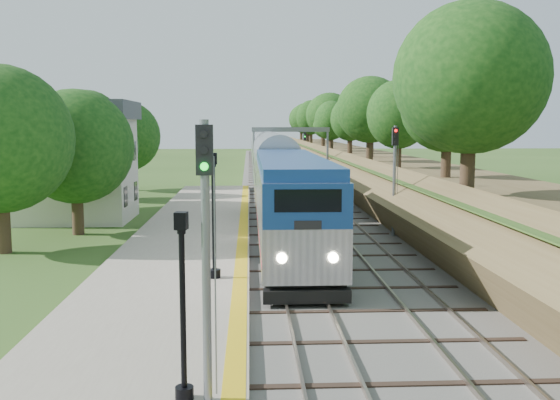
{
  "coord_description": "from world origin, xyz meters",
  "views": [
    {
      "loc": [
        -1.96,
        -12.3,
        6.37
      ],
      "look_at": [
        -0.5,
        17.51,
        2.8
      ],
      "focal_mm": 40.0,
      "sensor_mm": 36.0,
      "label": 1
    }
  ],
  "objects_px": {
    "train": "(263,153)",
    "signal_farside": "(395,169)",
    "lamppost_mid": "(183,317)",
    "signal_gantry": "(290,140)",
    "signal_platform": "(206,231)",
    "station_building": "(69,160)",
    "lamppost_far": "(214,223)"
  },
  "relations": [
    {
      "from": "station_building",
      "to": "signal_platform",
      "type": "bearing_deg",
      "value": -69.19
    },
    {
      "from": "train",
      "to": "signal_farside",
      "type": "distance_m",
      "value": 58.7
    },
    {
      "from": "signal_gantry",
      "to": "train",
      "type": "relative_size",
      "value": 0.06
    },
    {
      "from": "lamppost_mid",
      "to": "lamppost_far",
      "type": "xyz_separation_m",
      "value": [
        0.05,
        11.05,
        0.35
      ]
    },
    {
      "from": "station_building",
      "to": "lamppost_mid",
      "type": "distance_m",
      "value": 31.01
    },
    {
      "from": "train",
      "to": "lamppost_mid",
      "type": "xyz_separation_m",
      "value": [
        -3.42,
        -79.81,
        -0.1
      ]
    },
    {
      "from": "station_building",
      "to": "lamppost_mid",
      "type": "height_order",
      "value": "station_building"
    },
    {
      "from": "signal_gantry",
      "to": "station_building",
      "type": "bearing_deg",
      "value": -123.38
    },
    {
      "from": "train",
      "to": "signal_farside",
      "type": "relative_size",
      "value": 23.46
    },
    {
      "from": "signal_platform",
      "to": "lamppost_far",
      "type": "bearing_deg",
      "value": 92.44
    },
    {
      "from": "signal_gantry",
      "to": "train",
      "type": "height_order",
      "value": "signal_gantry"
    },
    {
      "from": "train",
      "to": "signal_farside",
      "type": "xyz_separation_m",
      "value": [
        6.2,
        -58.35,
        1.6
      ]
    },
    {
      "from": "train",
      "to": "signal_platform",
      "type": "bearing_deg",
      "value": -92.08
    },
    {
      "from": "lamppost_mid",
      "to": "signal_platform",
      "type": "relative_size",
      "value": 0.68
    },
    {
      "from": "lamppost_mid",
      "to": "signal_farside",
      "type": "bearing_deg",
      "value": 65.84
    },
    {
      "from": "signal_gantry",
      "to": "lamppost_far",
      "type": "distance_m",
      "value": 43.49
    },
    {
      "from": "signal_gantry",
      "to": "signal_platform",
      "type": "xyz_separation_m",
      "value": [
        -5.37,
        -54.19,
        -0.68
      ]
    },
    {
      "from": "signal_gantry",
      "to": "signal_platform",
      "type": "height_order",
      "value": "signal_platform"
    },
    {
      "from": "train",
      "to": "lamppost_far",
      "type": "bearing_deg",
      "value": -92.81
    },
    {
      "from": "signal_farside",
      "to": "signal_platform",
      "type": "bearing_deg",
      "value": -112.88
    },
    {
      "from": "signal_farside",
      "to": "train",
      "type": "bearing_deg",
      "value": 96.07
    },
    {
      "from": "signal_platform",
      "to": "signal_farside",
      "type": "distance_m",
      "value": 23.41
    },
    {
      "from": "signal_platform",
      "to": "signal_farside",
      "type": "xyz_separation_m",
      "value": [
        9.1,
        21.56,
        -0.2
      ]
    },
    {
      "from": "lamppost_far",
      "to": "signal_farside",
      "type": "height_order",
      "value": "signal_farside"
    },
    {
      "from": "lamppost_mid",
      "to": "signal_platform",
      "type": "distance_m",
      "value": 1.97
    },
    {
      "from": "lamppost_mid",
      "to": "lamppost_far",
      "type": "height_order",
      "value": "lamppost_far"
    },
    {
      "from": "signal_platform",
      "to": "signal_farside",
      "type": "relative_size",
      "value": 0.98
    },
    {
      "from": "signal_gantry",
      "to": "lamppost_mid",
      "type": "height_order",
      "value": "signal_gantry"
    },
    {
      "from": "signal_gantry",
      "to": "signal_farside",
      "type": "xyz_separation_m",
      "value": [
        3.73,
        -32.63,
        -0.88
      ]
    },
    {
      "from": "lamppost_mid",
      "to": "lamppost_far",
      "type": "relative_size",
      "value": 0.84
    },
    {
      "from": "train",
      "to": "lamppost_mid",
      "type": "bearing_deg",
      "value": -92.46
    },
    {
      "from": "train",
      "to": "lamppost_far",
      "type": "height_order",
      "value": "lamppost_far"
    }
  ]
}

